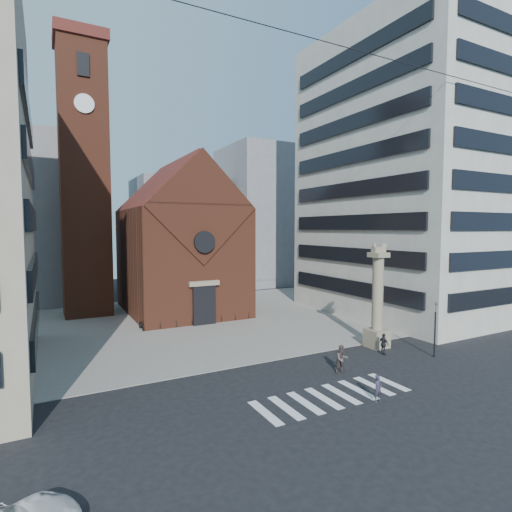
{
  "coord_description": "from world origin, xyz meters",
  "views": [
    {
      "loc": [
        -14.15,
        -21.09,
        9.89
      ],
      "look_at": [
        1.27,
        8.0,
        7.58
      ],
      "focal_mm": 28.0,
      "sensor_mm": 36.0,
      "label": 1
    }
  ],
  "objects_px": {
    "pedestrian_2": "(384,344)",
    "pedestrian_1": "(342,359)",
    "traffic_light": "(435,328)",
    "pedestrian_0": "(378,388)",
    "scooter_0": "(142,325)",
    "lion_column": "(377,306)"
  },
  "relations": [
    {
      "from": "traffic_light",
      "to": "pedestrian_2",
      "type": "distance_m",
      "value": 4.02
    },
    {
      "from": "traffic_light",
      "to": "pedestrian_2",
      "type": "bearing_deg",
      "value": 143.14
    },
    {
      "from": "traffic_light",
      "to": "pedestrian_0",
      "type": "distance_m",
      "value": 10.48
    },
    {
      "from": "pedestrian_2",
      "to": "scooter_0",
      "type": "relative_size",
      "value": 0.88
    },
    {
      "from": "pedestrian_2",
      "to": "pedestrian_1",
      "type": "bearing_deg",
      "value": 105.35
    },
    {
      "from": "traffic_light",
      "to": "scooter_0",
      "type": "height_order",
      "value": "traffic_light"
    },
    {
      "from": "pedestrian_1",
      "to": "pedestrian_2",
      "type": "height_order",
      "value": "pedestrian_1"
    },
    {
      "from": "lion_column",
      "to": "scooter_0",
      "type": "xyz_separation_m",
      "value": [
        -16.14,
        14.72,
        -2.9
      ]
    },
    {
      "from": "scooter_0",
      "to": "lion_column",
      "type": "bearing_deg",
      "value": -44.32
    },
    {
      "from": "traffic_light",
      "to": "pedestrian_1",
      "type": "height_order",
      "value": "traffic_light"
    },
    {
      "from": "lion_column",
      "to": "scooter_0",
      "type": "bearing_deg",
      "value": 137.64
    },
    {
      "from": "pedestrian_1",
      "to": "traffic_light",
      "type": "bearing_deg",
      "value": 5.81
    },
    {
      "from": "traffic_light",
      "to": "pedestrian_0",
      "type": "bearing_deg",
      "value": -158.46
    },
    {
      "from": "traffic_light",
      "to": "scooter_0",
      "type": "relative_size",
      "value": 2.25
    },
    {
      "from": "lion_column",
      "to": "pedestrian_0",
      "type": "xyz_separation_m",
      "value": [
        -7.65,
        -7.81,
        -2.69
      ]
    },
    {
      "from": "pedestrian_1",
      "to": "pedestrian_2",
      "type": "distance_m",
      "value": 5.68
    },
    {
      "from": "lion_column",
      "to": "pedestrian_0",
      "type": "relative_size",
      "value": 5.63
    },
    {
      "from": "traffic_light",
      "to": "pedestrian_2",
      "type": "relative_size",
      "value": 2.56
    },
    {
      "from": "pedestrian_2",
      "to": "scooter_0",
      "type": "xyz_separation_m",
      "value": [
        -15.13,
        16.47,
        -0.29
      ]
    },
    {
      "from": "pedestrian_0",
      "to": "pedestrian_2",
      "type": "xyz_separation_m",
      "value": [
        6.64,
        6.05,
        0.07
      ]
    },
    {
      "from": "lion_column",
      "to": "traffic_light",
      "type": "bearing_deg",
      "value": -63.54
    },
    {
      "from": "pedestrian_2",
      "to": "scooter_0",
      "type": "height_order",
      "value": "pedestrian_2"
    }
  ]
}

